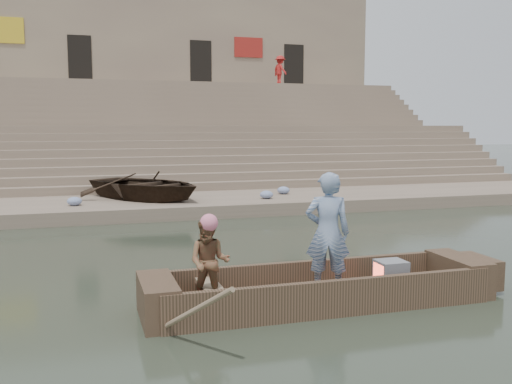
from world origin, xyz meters
name	(u,v)px	position (x,y,z in m)	size (l,w,h in m)	color
ground	(196,273)	(0.00, 0.00, 0.00)	(120.00, 120.00, 0.00)	#262F23
lower_landing	(149,206)	(0.00, 8.00, 0.20)	(32.00, 4.00, 0.40)	gray
mid_landing	(130,157)	(0.00, 15.50, 1.40)	(32.00, 3.00, 2.80)	gray
upper_landing	(119,129)	(0.00, 22.50, 2.60)	(32.00, 3.00, 5.20)	gray
ghat_steps	(127,147)	(0.00, 17.19, 1.80)	(32.00, 11.00, 5.20)	gray
building_wall	(114,80)	(0.00, 26.50, 5.60)	(32.00, 5.07, 11.20)	gray
main_rowboat	(320,298)	(1.52, -2.50, 0.11)	(5.00, 1.30, 0.22)	brown
rowboat_trim	(333,285)	(1.73, -2.50, 0.31)	(6.04, 2.63, 1.94)	brown
standing_man	(328,233)	(1.59, -2.58, 1.17)	(0.69, 0.45, 1.89)	navy
rowing_man	(209,262)	(-0.30, -2.68, 0.86)	(0.62, 0.48, 1.27)	#206133
television	(390,273)	(2.76, -2.50, 0.42)	(0.46, 0.42, 0.40)	slate
beached_rowboat	(146,185)	(-0.05, 8.29, 0.85)	(3.11, 4.36, 0.90)	#2D2116
pedestrian	(280,70)	(9.25, 21.60, 6.04)	(1.08, 0.62, 1.68)	#B0201D
cloth_bundles	(163,198)	(0.39, 7.40, 0.53)	(9.86, 2.11, 0.26)	#3F5999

